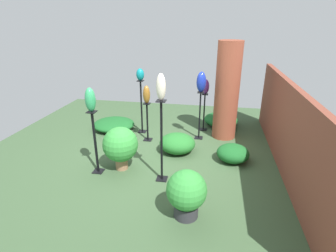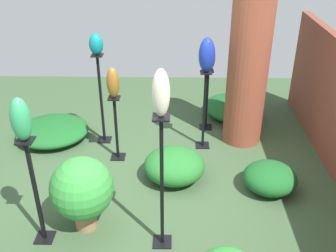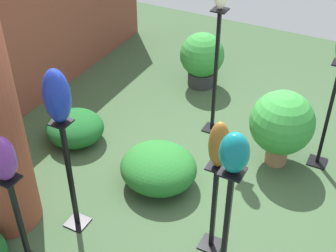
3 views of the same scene
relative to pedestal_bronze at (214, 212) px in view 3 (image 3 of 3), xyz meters
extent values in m
plane|color=#385133|center=(0.87, 0.42, -0.43)|extent=(8.00, 8.00, 0.00)
cube|color=brown|center=(0.87, 2.99, 0.41)|extent=(5.60, 0.12, 1.68)
cube|color=black|center=(0.00, 0.00, -0.42)|extent=(0.20, 0.20, 0.01)
cube|color=black|center=(0.00, 0.00, 0.05)|extent=(0.04, 0.04, 0.95)
cube|color=black|center=(0.00, 0.00, 0.52)|extent=(0.16, 0.16, 0.01)
cube|color=black|center=(1.66, 0.70, -0.42)|extent=(0.20, 0.20, 0.01)
cube|color=black|center=(1.66, 0.70, 0.34)|extent=(0.04, 0.04, 1.54)
cube|color=black|center=(1.66, 0.70, 1.10)|extent=(0.16, 0.16, 0.02)
cube|color=black|center=(1.62, -0.59, -0.42)|extent=(0.20, 0.20, 0.01)
cube|color=black|center=(1.62, -0.59, 0.20)|extent=(0.04, 0.04, 1.25)
cube|color=black|center=(-0.48, -0.28, 0.26)|extent=(0.04, 0.04, 1.39)
cube|color=black|center=(-0.48, -0.28, 0.95)|extent=(0.16, 0.16, 0.02)
cube|color=black|center=(-0.35, 1.24, -0.42)|extent=(0.20, 0.20, 0.01)
cube|color=black|center=(-0.35, 1.24, 0.17)|extent=(0.04, 0.04, 1.20)
cube|color=black|center=(-0.35, 1.24, 0.76)|extent=(0.16, 0.16, 0.02)
cube|color=black|center=(-0.92, 1.33, 0.07)|extent=(0.04, 0.04, 1.01)
cube|color=black|center=(-0.92, 1.33, 0.57)|extent=(0.16, 0.16, 0.01)
ellipsoid|color=brown|center=(0.00, 0.00, 0.74)|extent=(0.16, 0.17, 0.43)
ellipsoid|color=#0F727A|center=(-0.48, -0.28, 1.11)|extent=(0.18, 0.20, 0.30)
ellipsoid|color=#192D9E|center=(-0.35, 1.24, 1.01)|extent=(0.22, 0.23, 0.48)
ellipsoid|color=#6B2D8C|center=(-0.92, 1.33, 0.77)|extent=(0.21, 0.19, 0.39)
cylinder|color=#936B4C|center=(1.42, -0.17, -0.31)|extent=(0.24, 0.24, 0.24)
sphere|color=#338C38|center=(1.42, -0.17, 0.10)|extent=(0.69, 0.69, 0.69)
cylinder|color=#2D2D33|center=(2.57, 1.26, -0.33)|extent=(0.37, 0.37, 0.21)
sphere|color=#338C38|center=(2.57, 1.26, 0.03)|extent=(0.61, 0.61, 0.61)
ellipsoid|color=#236B28|center=(0.51, 0.82, -0.22)|extent=(0.76, 0.80, 0.43)
ellipsoid|color=#195923|center=(0.71, 2.03, -0.25)|extent=(0.65, 0.68, 0.36)
camera|label=1|loc=(5.77, 1.56, 2.33)|focal=28.00mm
camera|label=2|loc=(4.77, 0.82, 2.72)|focal=42.00mm
camera|label=3|loc=(-2.69, -0.95, 2.96)|focal=50.00mm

